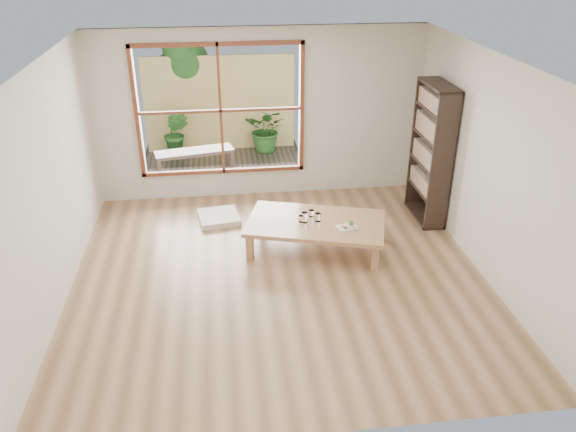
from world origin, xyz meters
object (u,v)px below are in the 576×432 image
at_px(low_table, 316,225).
at_px(garden_bench, 194,154).
at_px(bookshelf, 431,154).
at_px(food_tray, 348,226).

relative_size(low_table, garden_bench, 1.45).
distance_m(bookshelf, food_tray, 1.76).
bearing_deg(low_table, bookshelf, 38.56).
relative_size(low_table, bookshelf, 1.01).
distance_m(bookshelf, garden_bench, 4.02).
bearing_deg(bookshelf, garden_bench, 149.05).
bearing_deg(garden_bench, bookshelf, -42.81).
xyz_separation_m(low_table, food_tray, (0.38, -0.22, 0.07)).
bearing_deg(low_table, food_tray, -13.21).
height_order(food_tray, garden_bench, food_tray).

